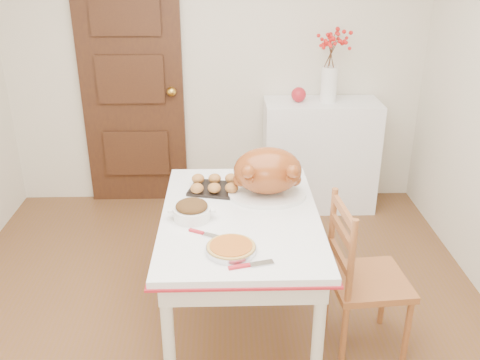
{
  "coord_description": "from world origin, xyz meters",
  "views": [
    {
      "loc": [
        0.08,
        -2.38,
        2.12
      ],
      "look_at": [
        0.15,
        0.22,
        0.95
      ],
      "focal_mm": 39.49,
      "sensor_mm": 36.0,
      "label": 1
    }
  ],
  "objects_px": {
    "turkey_platter": "(268,173)",
    "pumpkin_pie": "(231,247)",
    "sideboard": "(319,155)",
    "kitchen_table": "(240,273)",
    "chair_oak": "(369,277)"
  },
  "relations": [
    {
      "from": "turkey_platter",
      "to": "pumpkin_pie",
      "type": "distance_m",
      "value": 0.66
    },
    {
      "from": "sideboard",
      "to": "kitchen_table",
      "type": "bearing_deg",
      "value": -114.16
    },
    {
      "from": "chair_oak",
      "to": "pumpkin_pie",
      "type": "xyz_separation_m",
      "value": [
        -0.75,
        -0.21,
        0.33
      ]
    },
    {
      "from": "kitchen_table",
      "to": "chair_oak",
      "type": "height_order",
      "value": "chair_oak"
    },
    {
      "from": "sideboard",
      "to": "chair_oak",
      "type": "height_order",
      "value": "sideboard"
    },
    {
      "from": "sideboard",
      "to": "pumpkin_pie",
      "type": "height_order",
      "value": "sideboard"
    },
    {
      "from": "pumpkin_pie",
      "to": "chair_oak",
      "type": "bearing_deg",
      "value": 15.89
    },
    {
      "from": "turkey_platter",
      "to": "pumpkin_pie",
      "type": "relative_size",
      "value": 1.89
    },
    {
      "from": "turkey_platter",
      "to": "chair_oak",
      "type": "bearing_deg",
      "value": -58.22
    },
    {
      "from": "sideboard",
      "to": "turkey_platter",
      "type": "bearing_deg",
      "value": -111.87
    },
    {
      "from": "chair_oak",
      "to": "pumpkin_pie",
      "type": "relative_size",
      "value": 3.79
    },
    {
      "from": "turkey_platter",
      "to": "kitchen_table",
      "type": "bearing_deg",
      "value": -148.36
    },
    {
      "from": "kitchen_table",
      "to": "chair_oak",
      "type": "distance_m",
      "value": 0.72
    },
    {
      "from": "kitchen_table",
      "to": "chair_oak",
      "type": "bearing_deg",
      "value": -14.25
    },
    {
      "from": "chair_oak",
      "to": "pumpkin_pie",
      "type": "height_order",
      "value": "chair_oak"
    }
  ]
}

